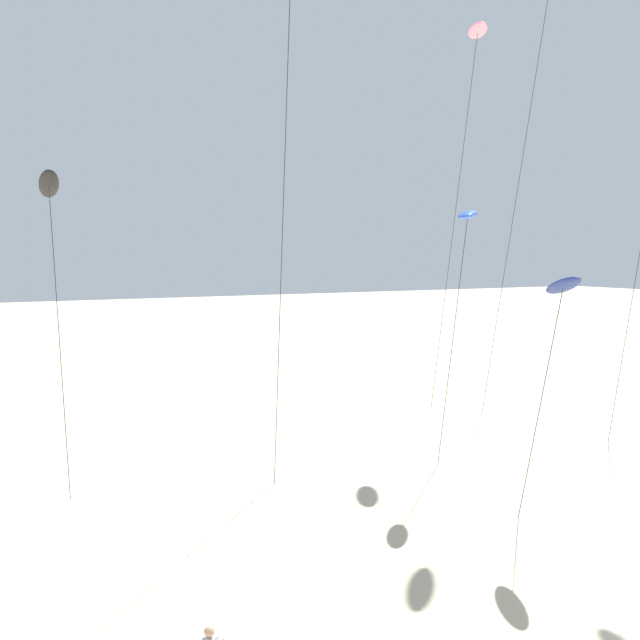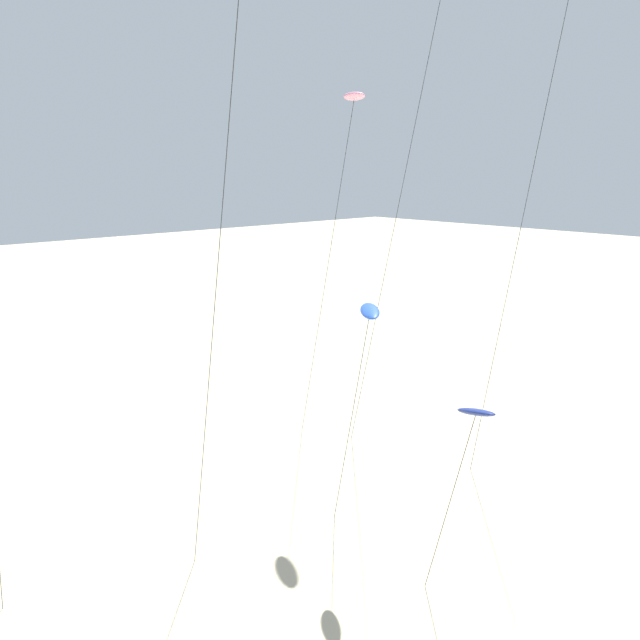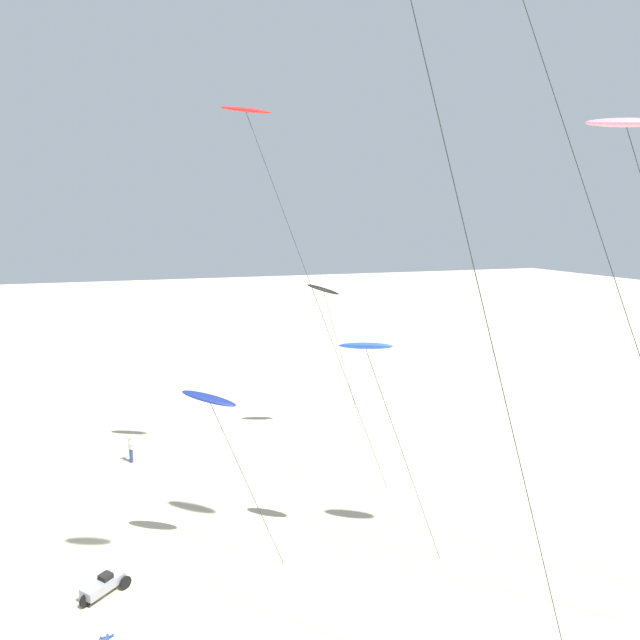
# 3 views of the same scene
# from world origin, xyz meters

# --- Properties ---
(kite_pink) EXTENTS (3.66, 7.90, 18.32)m
(kite_pink) POSITION_xyz_m (8.54, 18.03, 17.88)
(kite_pink) COLOR pink
(kite_pink) RESTS_ON ground
(kite_blue) EXTENTS (2.32, 4.34, 9.95)m
(kite_blue) POSITION_xyz_m (2.58, 11.24, 9.60)
(kite_blue) COLOR blue
(kite_blue) RESTS_ON ground
(kite_navy) EXTENTS (1.99, 4.06, 7.89)m
(kite_navy) POSITION_xyz_m (0.80, 4.89, 7.43)
(kite_navy) COLOR navy
(kite_navy) RESTS_ON ground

